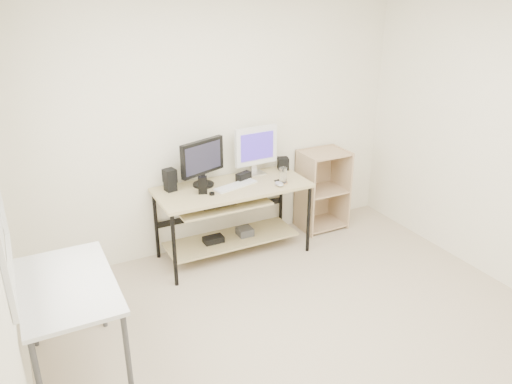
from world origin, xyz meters
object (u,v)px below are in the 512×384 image
object	(u,v)px
side_table	(68,293)
shelf_unit	(321,189)
white_imac	(256,147)
audio_controller	(203,185)
desk	(230,206)
black_monitor	(202,160)

from	to	relation	value
side_table	shelf_unit	distance (m)	3.09
shelf_unit	white_imac	xyz separation A→B (m)	(-0.79, 0.04, 0.59)
side_table	audio_controller	bearing A→B (deg)	36.85
audio_controller	desk	bearing A→B (deg)	29.63
white_imac	side_table	bearing A→B (deg)	-151.07
white_imac	audio_controller	bearing A→B (deg)	-163.02
side_table	audio_controller	xyz separation A→B (m)	(1.36, 1.02, 0.16)
desk	shelf_unit	world-z (taller)	shelf_unit
black_monitor	white_imac	size ratio (longest dim) A/B	0.97
desk	black_monitor	bearing A→B (deg)	146.51
black_monitor	white_imac	bearing A→B (deg)	-14.81
white_imac	audio_controller	size ratio (longest dim) A/B	2.96
desk	white_imac	distance (m)	0.67
side_table	black_monitor	bearing A→B (deg)	39.98
black_monitor	white_imac	xyz separation A→B (m)	(0.61, 0.06, 0.03)
desk	white_imac	world-z (taller)	white_imac
black_monitor	audio_controller	distance (m)	0.27
black_monitor	white_imac	world-z (taller)	white_imac
audio_controller	side_table	bearing A→B (deg)	-121.67
desk	shelf_unit	distance (m)	1.19
shelf_unit	audio_controller	bearing A→B (deg)	-172.15
white_imac	shelf_unit	bearing A→B (deg)	-6.00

